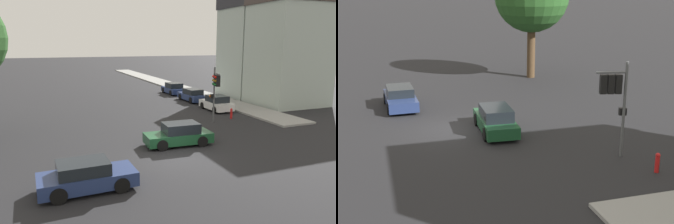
% 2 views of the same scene
% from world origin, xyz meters
% --- Properties ---
extents(ground_plane, '(300.00, 300.00, 0.00)m').
position_xyz_m(ground_plane, '(0.00, 0.00, 0.00)').
color(ground_plane, black).
extents(sidewalk_strip, '(3.38, 60.00, 0.16)m').
position_xyz_m(sidewalk_strip, '(12.31, 33.34, 0.08)').
color(sidewalk_strip, gray).
rests_on(sidewalk_strip, ground_plane).
extents(rowhouse_backdrop, '(7.30, 12.56, 11.97)m').
position_xyz_m(rowhouse_backdrop, '(17.70, 14.40, 6.01)').
color(rowhouse_backdrop, '#ADBCB2').
rests_on(rowhouse_backdrop, ground_plane).
extents(traffic_signal, '(0.64, 1.62, 4.65)m').
position_xyz_m(traffic_signal, '(6.25, 6.62, 3.26)').
color(traffic_signal, '#515456').
rests_on(traffic_signal, ground_plane).
extents(crossing_car_0, '(4.37, 2.06, 1.40)m').
position_xyz_m(crossing_car_0, '(-5.43, -2.39, 0.67)').
color(crossing_car_0, navy).
rests_on(crossing_car_0, ground_plane).
extents(crossing_car_1, '(4.44, 2.05, 1.48)m').
position_xyz_m(crossing_car_1, '(1.15, 2.30, 0.69)').
color(crossing_car_1, '#194728').
rests_on(crossing_car_1, ground_plane).
extents(parked_car_0, '(1.98, 3.96, 1.50)m').
position_xyz_m(parked_car_0, '(9.18, 11.38, 0.70)').
color(parked_car_0, silver).
rests_on(parked_car_0, ground_plane).
extents(parked_car_1, '(1.99, 4.47, 1.44)m').
position_xyz_m(parked_car_1, '(9.26, 17.06, 0.68)').
color(parked_car_1, navy).
rests_on(parked_car_1, ground_plane).
extents(parked_car_2, '(2.05, 4.31, 1.47)m').
position_xyz_m(parked_car_2, '(9.42, 23.06, 0.69)').
color(parked_car_2, navy).
rests_on(parked_car_2, ground_plane).
extents(fire_hydrant, '(0.22, 0.22, 0.92)m').
position_xyz_m(fire_hydrant, '(8.55, 7.68, 0.49)').
color(fire_hydrant, red).
rests_on(fire_hydrant, ground_plane).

